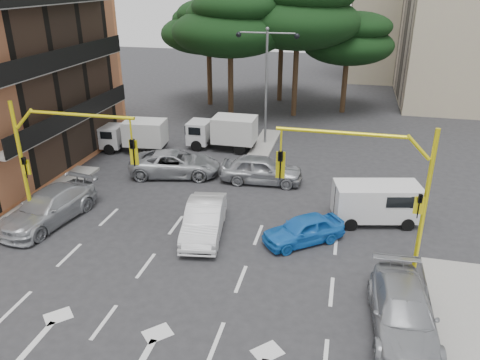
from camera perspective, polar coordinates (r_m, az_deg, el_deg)
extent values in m
plane|color=#28282B|center=(19.16, -5.83, -11.11)|extent=(120.00, 120.00, 0.00)
cube|color=gray|center=(33.10, 3.06, 4.50)|extent=(1.40, 6.00, 0.15)
cube|color=black|center=(28.23, -21.76, 12.01)|extent=(0.12, 14.72, 11.20)
cube|color=black|center=(47.09, 19.88, 19.38)|extent=(0.12, 11.04, 16.20)
cube|color=#B7AE89|center=(59.37, 21.82, 19.23)|extent=(16.00, 12.00, 16.00)
cube|color=black|center=(58.92, 13.54, 19.67)|extent=(0.12, 11.04, 14.20)
cylinder|color=#382616|center=(38.93, -1.14, 11.10)|extent=(0.44, 0.44, 4.95)
ellipsoid|color=black|center=(38.22, -1.19, 17.64)|extent=(9.15, 9.15, 3.87)
ellipsoid|color=black|center=(37.54, -0.43, 20.40)|extent=(6.86, 6.86, 2.86)
ellipsoid|color=black|center=(38.52, -1.86, 19.65)|extent=(6.07, 6.07, 2.64)
cylinder|color=#382616|center=(39.92, 6.71, 11.59)|extent=(0.44, 0.44, 5.40)
ellipsoid|color=black|center=(39.21, 7.06, 18.55)|extent=(9.98, 9.98, 4.22)
ellipsoid|color=black|center=(39.48, 6.45, 20.71)|extent=(6.62, 6.62, 2.88)
cylinder|color=#382616|center=(43.54, -3.72, 12.09)|extent=(0.44, 0.44, 4.50)
ellipsoid|color=black|center=(42.92, -3.86, 17.39)|extent=(8.32, 8.32, 3.52)
ellipsoid|color=black|center=(42.22, -3.27, 19.62)|extent=(6.24, 6.24, 2.60)
ellipsoid|color=black|center=(43.24, -4.46, 19.02)|extent=(5.52, 5.52, 2.40)
cylinder|color=#382616|center=(41.77, 12.56, 10.78)|extent=(0.44, 0.44, 4.05)
ellipsoid|color=black|center=(41.15, 13.01, 15.73)|extent=(7.49, 7.49, 3.17)
ellipsoid|color=black|center=(40.58, 14.09, 17.71)|extent=(5.62, 5.62, 2.34)
ellipsoid|color=black|center=(41.33, 12.44, 17.32)|extent=(4.97, 4.97, 2.16)
cylinder|color=#382616|center=(45.08, 4.92, 12.74)|extent=(0.44, 0.44, 4.95)
ellipsoid|color=black|center=(44.47, 5.12, 18.39)|extent=(9.15, 9.15, 3.87)
ellipsoid|color=black|center=(43.86, 5.96, 20.74)|extent=(6.86, 6.86, 2.86)
ellipsoid|color=black|center=(44.74, 4.57, 20.13)|extent=(6.07, 6.07, 2.64)
cylinder|color=yellow|center=(18.83, 21.59, -2.90)|extent=(0.18, 0.18, 6.00)
cylinder|color=yellow|center=(17.92, 20.92, 3.72)|extent=(0.95, 0.14, 0.95)
cylinder|color=yellow|center=(17.62, 12.21, 5.65)|extent=(4.80, 0.14, 0.14)
cylinder|color=yellow|center=(17.92, 5.03, 4.88)|extent=(0.08, 0.08, 0.90)
imported|color=black|center=(18.28, 4.92, 1.76)|extent=(0.20, 0.24, 1.20)
cube|color=yellow|center=(18.35, 4.96, 1.85)|extent=(0.36, 0.06, 1.10)
imported|color=black|center=(18.66, 20.98, -3.04)|extent=(0.16, 0.20, 1.00)
cube|color=yellow|center=(18.75, 20.95, -2.91)|extent=(0.35, 0.08, 0.70)
cylinder|color=yellow|center=(23.28, -24.96, 1.53)|extent=(0.18, 0.18, 6.00)
cylinder|color=yellow|center=(22.29, -24.81, 6.79)|extent=(0.95, 0.14, 0.95)
cylinder|color=yellow|center=(20.64, -18.84, 7.53)|extent=(4.80, 0.14, 0.14)
cylinder|color=yellow|center=(19.71, -13.18, 6.09)|extent=(0.08, 0.08, 0.90)
imported|color=black|center=(20.04, -12.90, 3.23)|extent=(0.20, 0.24, 1.20)
cube|color=yellow|center=(20.11, -12.81, 3.31)|extent=(0.36, 0.06, 1.10)
imported|color=black|center=(23.04, -24.74, 1.36)|extent=(0.16, 0.20, 1.00)
cube|color=yellow|center=(23.11, -24.60, 1.45)|extent=(0.35, 0.08, 0.70)
cylinder|color=slate|center=(32.06, 3.20, 10.97)|extent=(0.16, 0.16, 7.50)
cylinder|color=slate|center=(31.64, 1.68, 17.53)|extent=(1.80, 0.10, 0.10)
sphere|color=black|center=(31.87, -0.17, 17.31)|extent=(0.36, 0.36, 0.36)
cylinder|color=slate|center=(31.33, 5.06, 17.40)|extent=(1.80, 0.10, 0.10)
sphere|color=black|center=(31.22, 6.94, 17.02)|extent=(0.36, 0.36, 0.36)
sphere|color=slate|center=(31.45, 3.37, 17.92)|extent=(0.24, 0.24, 0.24)
imported|color=silver|center=(21.29, -4.39, -4.84)|extent=(2.31, 4.80, 1.52)
imported|color=blue|center=(20.89, 7.74, -6.00)|extent=(3.85, 3.43, 1.26)
imported|color=#A1A4A9|center=(24.10, -22.31, -3.09)|extent=(2.98, 5.59, 1.54)
imported|color=#A1A4A9|center=(27.87, -7.88, 2.01)|extent=(5.66, 3.45, 1.47)
imported|color=#9FA1A7|center=(26.64, 2.64, 1.32)|extent=(4.76, 2.13, 1.59)
imported|color=gray|center=(16.85, 19.25, -14.99)|extent=(2.27, 5.09, 1.45)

